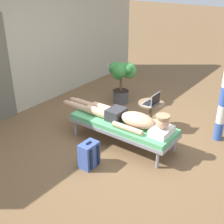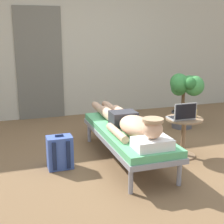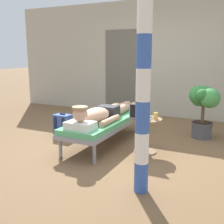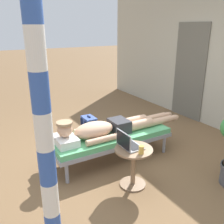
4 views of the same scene
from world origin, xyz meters
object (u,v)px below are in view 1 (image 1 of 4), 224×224
at_px(backpack, 89,155).
at_px(side_table, 151,111).
at_px(person_reclining, 126,117).
at_px(potted_plant, 122,75).
at_px(laptop, 152,102).
at_px(drink_glass, 155,98).
at_px(lounge_chair, 123,125).

bearing_deg(backpack, side_table, -5.11).
height_order(person_reclining, potted_plant, potted_plant).
relative_size(side_table, laptop, 1.69).
bearing_deg(drink_glass, side_table, -179.09).
bearing_deg(drink_glass, laptop, -165.66).
bearing_deg(side_table, potted_plant, 59.35).
bearing_deg(side_table, person_reclining, 175.99).
bearing_deg(potted_plant, side_table, -120.65).
distance_m(side_table, drink_glass, 0.27).
bearing_deg(lounge_chair, laptop, -13.23).
bearing_deg(side_table, lounge_chair, 171.58).
height_order(side_table, backpack, side_table).
distance_m(lounge_chair, laptop, 0.75).
relative_size(side_table, backpack, 1.23).
bearing_deg(drink_glass, potted_plant, 65.25).
distance_m(person_reclining, side_table, 0.77).
bearing_deg(laptop, drink_glass, 14.34).
bearing_deg(person_reclining, drink_glass, -3.19).
bearing_deg(laptop, lounge_chair, 166.77).
xyz_separation_m(person_reclining, backpack, (-0.86, 0.09, -0.32)).
distance_m(laptop, drink_glass, 0.22).
height_order(lounge_chair, backpack, backpack).
bearing_deg(potted_plant, backpack, -156.56).
distance_m(person_reclining, laptop, 0.70).
relative_size(side_table, potted_plant, 0.57).
distance_m(lounge_chair, potted_plant, 1.77).
height_order(side_table, drink_glass, drink_glass).
relative_size(person_reclining, backpack, 5.12).
relative_size(lounge_chair, backpack, 4.41).
bearing_deg(potted_plant, lounge_chair, -144.34).
xyz_separation_m(drink_glass, backpack, (-1.76, 0.14, -0.38)).
distance_m(person_reclining, backpack, 0.92).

